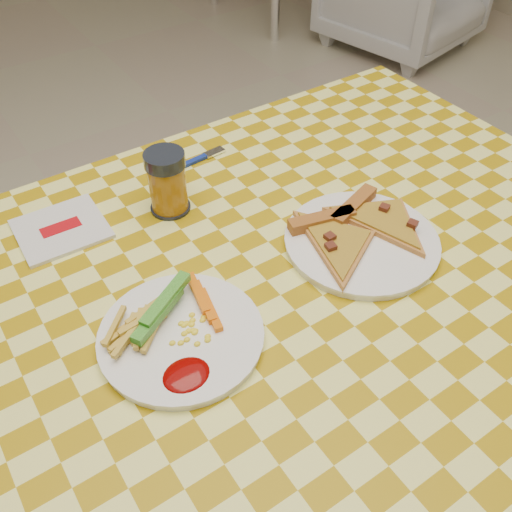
% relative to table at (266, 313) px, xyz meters
% --- Properties ---
extents(ground, '(8.00, 8.00, 0.00)m').
position_rel_table_xyz_m(ground, '(0.00, 0.00, -0.68)').
color(ground, beige).
rests_on(ground, ground).
extents(table, '(1.28, 0.88, 0.76)m').
position_rel_table_xyz_m(table, '(0.00, 0.00, 0.00)').
color(table, white).
rests_on(table, ground).
extents(plate_left, '(0.29, 0.29, 0.01)m').
position_rel_table_xyz_m(plate_left, '(-0.16, -0.03, 0.08)').
color(plate_left, white).
rests_on(plate_left, table).
extents(plate_right, '(0.31, 0.31, 0.01)m').
position_rel_table_xyz_m(plate_right, '(0.17, -0.02, 0.08)').
color(plate_right, white).
rests_on(plate_right, table).
extents(fries_veggies, '(0.19, 0.17, 0.04)m').
position_rel_table_xyz_m(fries_veggies, '(-0.17, -0.01, 0.10)').
color(fries_veggies, '#E3C748').
rests_on(fries_veggies, plate_left).
extents(pizza_slices, '(0.29, 0.25, 0.02)m').
position_rel_table_xyz_m(pizza_slices, '(0.17, -0.00, 0.09)').
color(pizza_slices, gold).
rests_on(pizza_slices, plate_right).
extents(drink_glass, '(0.07, 0.07, 0.11)m').
position_rel_table_xyz_m(drink_glass, '(-0.04, 0.23, 0.13)').
color(drink_glass, black).
rests_on(drink_glass, table).
extents(napkin, '(0.14, 0.13, 0.01)m').
position_rel_table_xyz_m(napkin, '(-0.22, 0.28, 0.08)').
color(napkin, silver).
rests_on(napkin, table).
extents(fork, '(0.14, 0.03, 0.01)m').
position_rel_table_xyz_m(fork, '(0.06, 0.33, 0.08)').
color(fork, navy).
rests_on(fork, table).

